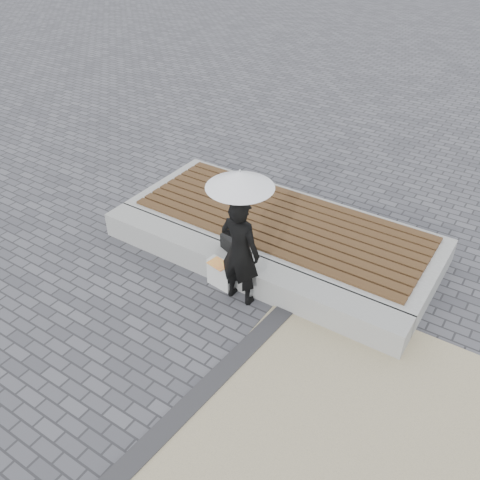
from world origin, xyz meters
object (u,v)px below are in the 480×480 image
at_px(seating_ledge, 240,270).
at_px(parasol, 240,179).
at_px(canvas_tote, 221,274).
at_px(woman, 240,252).
at_px(handbag, 230,244).

height_order(seating_ledge, parasol, parasol).
bearing_deg(parasol, canvas_tote, 168.83).
bearing_deg(woman, seating_ledge, -56.33).
xyz_separation_m(seating_ledge, woman, (0.21, -0.32, 0.61)).
height_order(seating_ledge, canvas_tote, canvas_tote).
bearing_deg(seating_ledge, woman, -57.32).
xyz_separation_m(woman, parasol, (-0.00, 0.00, 1.09)).
bearing_deg(canvas_tote, seating_ledge, 62.17).
xyz_separation_m(seating_ledge, parasol, (0.21, -0.32, 1.70)).
bearing_deg(parasol, handbag, 137.95).
distance_m(woman, canvas_tote, 0.71).
xyz_separation_m(seating_ledge, handbag, (-0.24, 0.08, 0.32)).
distance_m(woman, handbag, 0.67).
bearing_deg(seating_ledge, handbag, 161.20).
bearing_deg(canvas_tote, parasol, -4.34).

